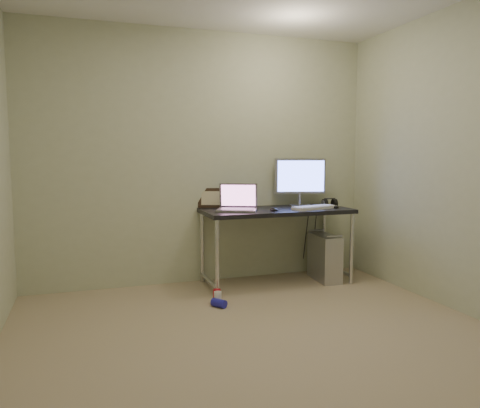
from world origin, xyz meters
TOP-DOWN VIEW (x-y plane):
  - floor at (0.00, 0.00)m, footprint 3.50×3.50m
  - wall_back at (0.00, 1.75)m, footprint 3.50×0.02m
  - wall_right at (1.75, 0.00)m, footprint 0.02×3.50m
  - desk at (0.67, 1.43)m, footprint 1.47×0.64m
  - tower_computer at (1.18, 1.37)m, footprint 0.23×0.46m
  - cable_a at (1.13, 1.70)m, footprint 0.01×0.16m
  - cable_b at (1.22, 1.68)m, footprint 0.02×0.11m
  - can_red at (-0.08, 0.99)m, footprint 0.07×0.07m
  - can_white at (-0.09, 0.93)m, footprint 0.09×0.09m
  - can_blue at (-0.09, 0.87)m, footprint 0.13×0.15m
  - laptop at (0.26, 1.42)m, footprint 0.46×0.43m
  - monitor at (1.00, 1.58)m, footprint 0.52×0.20m
  - keyboard at (1.02, 1.30)m, footprint 0.50×0.28m
  - mouse_right at (1.25, 1.31)m, footprint 0.08×0.12m
  - mouse_left at (0.58, 1.28)m, footprint 0.09×0.13m
  - headphones at (1.30, 1.50)m, footprint 0.15×0.09m
  - picture_frame at (0.07, 1.73)m, footprint 0.26×0.15m
  - webcam at (0.21, 1.70)m, footprint 0.04×0.03m

SIDE VIEW (x-z plane):
  - floor at x=0.00m, z-range 0.00..0.00m
  - can_blue at x=-0.09m, z-range 0.00..0.07m
  - can_white at x=-0.09m, z-range 0.00..0.12m
  - can_red at x=-0.08m, z-range 0.00..0.12m
  - tower_computer at x=1.18m, z-range -0.01..0.48m
  - cable_b at x=1.22m, z-range 0.02..0.74m
  - cable_a at x=1.13m, z-range 0.06..0.74m
  - desk at x=0.67m, z-range 0.29..1.04m
  - keyboard at x=1.02m, z-range 0.75..0.78m
  - mouse_right at x=1.25m, z-range 0.75..0.79m
  - mouse_left at x=0.58m, z-range 0.75..0.79m
  - headphones at x=1.30m, z-range 0.73..0.83m
  - laptop at x=0.26m, z-range 0.68..0.94m
  - webcam at x=0.21m, z-range 0.78..0.89m
  - picture_frame at x=0.07m, z-range 0.75..0.95m
  - monitor at x=1.00m, z-range 0.79..1.29m
  - wall_back at x=0.00m, z-range 0.00..2.50m
  - wall_right at x=1.75m, z-range 0.00..2.50m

